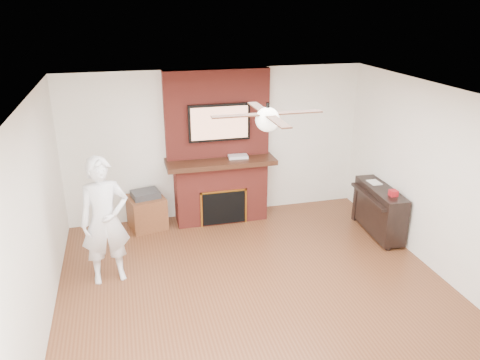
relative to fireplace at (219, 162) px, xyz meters
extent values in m
cube|color=#552E19|center=(0.00, -2.55, -1.09)|extent=(5.36, 5.86, 0.18)
cube|color=white|center=(0.00, -2.55, 1.59)|extent=(5.36, 5.86, 0.18)
cube|color=silver|center=(0.00, 0.29, 0.25)|extent=(5.36, 0.18, 2.50)
cube|color=silver|center=(-2.59, -2.55, 0.25)|extent=(0.18, 5.86, 2.50)
cube|color=silver|center=(2.59, -2.55, 0.25)|extent=(0.18, 5.86, 2.50)
cube|color=maroon|center=(0.00, -0.05, -0.50)|extent=(1.50, 0.50, 1.00)
cube|color=black|center=(0.00, -0.08, 0.04)|extent=(1.78, 0.64, 0.08)
cube|color=maroon|center=(0.00, 0.10, 0.79)|extent=(1.70, 0.20, 1.42)
cube|color=black|center=(0.00, -0.30, -0.69)|extent=(0.70, 0.06, 0.55)
cube|color=#BF8C2D|center=(0.00, -0.31, -0.40)|extent=(0.78, 0.02, 0.03)
cube|color=#BF8C2D|center=(-0.38, -0.31, -0.69)|extent=(0.03, 0.02, 0.61)
cube|color=#BF8C2D|center=(0.38, -0.31, -0.69)|extent=(0.03, 0.02, 0.61)
cube|color=black|center=(0.00, -0.04, 0.68)|extent=(1.00, 0.07, 0.60)
cube|color=tan|center=(0.00, -0.08, 0.68)|extent=(0.92, 0.01, 0.52)
cylinder|color=black|center=(0.00, -2.55, 1.43)|extent=(0.04, 0.04, 0.14)
sphere|color=white|center=(0.00, -2.55, 1.32)|extent=(0.26, 0.26, 0.26)
cube|color=black|center=(0.33, -2.55, 1.38)|extent=(0.55, 0.11, 0.01)
cube|color=black|center=(0.00, -2.22, 1.38)|extent=(0.11, 0.55, 0.01)
cube|color=black|center=(-0.33, -2.55, 1.38)|extent=(0.55, 0.11, 0.01)
cube|color=black|center=(0.00, -2.88, 1.38)|extent=(0.11, 0.55, 0.01)
imported|color=white|center=(-1.83, -1.51, -0.14)|extent=(0.68, 0.50, 1.71)
cube|color=brown|center=(-1.24, -0.07, -0.73)|extent=(0.65, 0.65, 0.53)
cube|color=#2F3032|center=(-1.24, -0.07, -0.41)|extent=(0.48, 0.42, 0.11)
cube|color=black|center=(2.32, -1.21, -0.58)|extent=(0.43, 1.21, 0.73)
cube|color=black|center=(2.19, -1.74, -0.68)|extent=(0.05, 0.09, 0.64)
cube|color=black|center=(2.19, -0.68, -0.68)|extent=(0.05, 0.09, 0.64)
cube|color=black|center=(2.12, -1.21, -0.34)|extent=(0.20, 1.10, 0.05)
cube|color=silver|center=(2.32, -0.98, -0.21)|extent=(0.16, 0.23, 0.01)
cube|color=maroon|center=(2.32, -1.53, -0.17)|extent=(0.11, 0.11, 0.09)
cube|color=silver|center=(0.29, -0.10, 0.11)|extent=(0.33, 0.20, 0.05)
cylinder|color=orange|center=(-0.05, -0.18, -0.94)|extent=(0.08, 0.08, 0.10)
cylinder|color=#3D762F|center=(0.03, -0.16, -0.95)|extent=(0.06, 0.06, 0.10)
cylinder|color=#FDF4C9|center=(0.13, -0.20, -0.94)|extent=(0.08, 0.08, 0.11)
cylinder|color=#2E588C|center=(0.19, -0.19, -0.96)|extent=(0.06, 0.06, 0.07)
camera|label=1|loc=(-1.49, -7.17, 2.51)|focal=35.00mm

